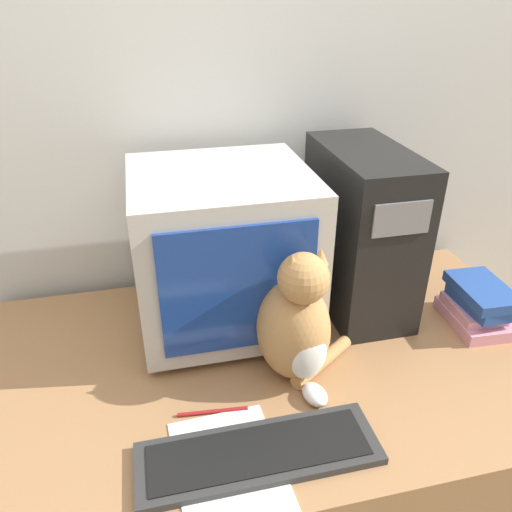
# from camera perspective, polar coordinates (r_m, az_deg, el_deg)

# --- Properties ---
(wall_back) EXTENTS (7.00, 0.05, 2.50)m
(wall_back) POSITION_cam_1_polar(r_m,az_deg,el_deg) (1.53, -2.34, 16.70)
(wall_back) COLOR silver
(wall_back) RESTS_ON ground_plane
(desk) EXTENTS (1.53, 0.87, 0.72)m
(desk) POSITION_cam_1_polar(r_m,az_deg,el_deg) (1.58, 2.10, -21.42)
(desk) COLOR #9E7047
(desk) RESTS_ON ground_plane
(crt_monitor) EXTENTS (0.46, 0.44, 0.44)m
(crt_monitor) POSITION_cam_1_polar(r_m,az_deg,el_deg) (1.33, -3.78, 0.75)
(crt_monitor) COLOR #BCB7AD
(crt_monitor) RESTS_ON desk
(computer_tower) EXTENTS (0.21, 0.42, 0.47)m
(computer_tower) POSITION_cam_1_polar(r_m,az_deg,el_deg) (1.45, 11.83, 2.92)
(computer_tower) COLOR black
(computer_tower) RESTS_ON desk
(keyboard) EXTENTS (0.50, 0.16, 0.02)m
(keyboard) POSITION_cam_1_polar(r_m,az_deg,el_deg) (1.09, 0.31, -21.62)
(keyboard) COLOR #2D2D2D
(keyboard) RESTS_ON desk
(cat) EXTENTS (0.28, 0.26, 0.35)m
(cat) POSITION_cam_1_polar(r_m,az_deg,el_deg) (1.18, 4.65, -7.89)
(cat) COLOR #B7844C
(cat) RESTS_ON desk
(book_stack) EXTENTS (0.17, 0.21, 0.12)m
(book_stack) POSITION_cam_1_polar(r_m,az_deg,el_deg) (1.54, 24.10, -5.19)
(book_stack) COLOR pink
(book_stack) RESTS_ON desk
(pen) EXTENTS (0.16, 0.02, 0.01)m
(pen) POSITION_cam_1_polar(r_m,az_deg,el_deg) (1.18, -4.96, -17.29)
(pen) COLOR maroon
(pen) RESTS_ON desk
(paper_sheet) EXTENTS (0.22, 0.31, 0.00)m
(paper_sheet) POSITION_cam_1_polar(r_m,az_deg,el_deg) (1.08, -3.03, -23.12)
(paper_sheet) COLOR white
(paper_sheet) RESTS_ON desk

